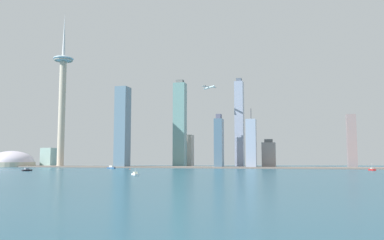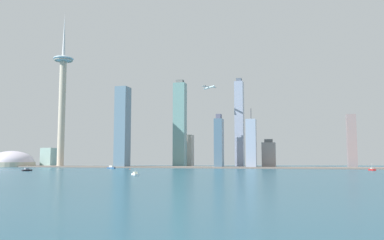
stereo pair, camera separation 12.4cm
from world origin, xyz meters
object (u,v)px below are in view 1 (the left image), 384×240
object	(u,v)px
skyscraper_6	(123,127)
channel_buoy_2	(130,169)
boat_1	(27,170)
skyscraper_1	(180,124)
skyscraper_4	(190,151)
boat_3	(372,169)
stadium_dome	(12,163)
airplane	(209,87)
skyscraper_2	(48,157)
boat_4	(135,174)
skyscraper_0	(251,144)
skyscraper_5	(352,141)
skyscraper_7	(219,142)
skyscraper_3	(239,124)
observation_tower	(62,90)
skyscraper_8	(269,155)
boat_2	(111,168)

from	to	relation	value
skyscraper_6	channel_buoy_2	bearing A→B (deg)	-60.31
skyscraper_6	boat_1	world-z (taller)	skyscraper_6
skyscraper_1	skyscraper_4	distance (m)	66.09
skyscraper_4	channel_buoy_2	size ratio (longest dim) A/B	39.97
skyscraper_6	boat_3	world-z (taller)	skyscraper_6
stadium_dome	airplane	size ratio (longest dim) A/B	3.32
skyscraper_2	skyscraper_6	size ratio (longest dim) A/B	0.26
stadium_dome	boat_3	distance (m)	689.36
boat_3	boat_4	bearing A→B (deg)	-64.92
skyscraper_0	skyscraper_4	world-z (taller)	skyscraper_0
boat_3	channel_buoy_2	world-z (taller)	boat_3
skyscraper_5	boat_1	distance (m)	555.51
stadium_dome	skyscraper_7	world-z (taller)	skyscraper_7
skyscraper_7	skyscraper_4	bearing A→B (deg)	132.07
skyscraper_1	boat_4	bearing A→B (deg)	-80.30
boat_3	skyscraper_3	bearing A→B (deg)	-141.46
boat_1	boat_4	xyz separation A→B (m)	(198.08, -88.63, -0.40)
skyscraper_4	skyscraper_7	bearing A→B (deg)	-47.93
observation_tower	airplane	xyz separation A→B (m)	(315.31, 0.74, -7.91)
boat_3	channel_buoy_2	bearing A→B (deg)	-99.59
channel_buoy_2	observation_tower	bearing A→B (deg)	145.90
skyscraper_0	skyscraper_5	distance (m)	189.86
observation_tower	skyscraper_8	distance (m)	444.46
skyscraper_4	skyscraper_0	bearing A→B (deg)	-34.70
observation_tower	stadium_dome	distance (m)	184.70
skyscraper_0	skyscraper_3	bearing A→B (deg)	117.24
skyscraper_1	skyscraper_5	distance (m)	330.02
observation_tower	channel_buoy_2	bearing A→B (deg)	-34.10
skyscraper_0	skyscraper_1	bearing A→B (deg)	158.33
observation_tower	boat_1	xyz separation A→B (m)	(111.83, -253.28, -158.20)
skyscraper_7	channel_buoy_2	distance (m)	188.97
skyscraper_0	skyscraper_1	world-z (taller)	skyscraper_1
skyscraper_2	skyscraper_7	bearing A→B (deg)	-5.36
skyscraper_4	skyscraper_1	bearing A→B (deg)	-105.66
skyscraper_8	boat_2	distance (m)	285.85
boat_1	boat_3	xyz separation A→B (m)	(465.42, 143.93, -0.02)
boat_4	boat_3	bearing A→B (deg)	91.83
boat_3	boat_1	bearing A→B (deg)	-88.76
skyscraper_0	boat_2	world-z (taller)	skyscraper_0
boat_4	skyscraper_7	bearing A→B (deg)	136.66
skyscraper_6	boat_1	xyz separation A→B (m)	(-37.70, -228.22, -76.04)
observation_tower	airplane	distance (m)	315.41
observation_tower	skyscraper_5	distance (m)	584.54
skyscraper_7	channel_buoy_2	bearing A→B (deg)	-128.47
observation_tower	boat_4	distance (m)	487.96
skyscraper_4	airplane	xyz separation A→B (m)	(61.22, -82.46, 118.50)
boat_3	skyscraper_7	bearing A→B (deg)	-129.06
skyscraper_8	airplane	bearing A→B (deg)	-170.25
skyscraper_1	skyscraper_7	distance (m)	111.68
boat_1	channel_buoy_2	size ratio (longest dim) A/B	8.31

